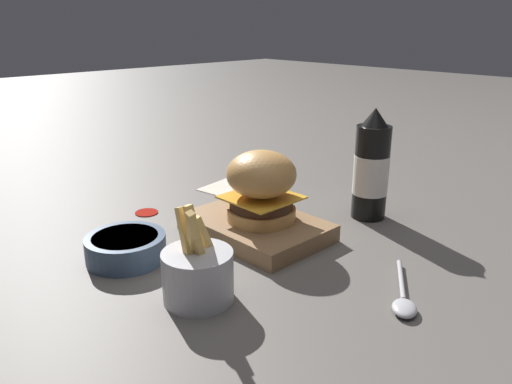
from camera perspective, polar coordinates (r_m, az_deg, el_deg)
The scene contains 9 objects.
ground_plane at distance 0.82m, azimuth 0.91°, elevation -6.87°, with size 6.00×6.00×0.00m, color #5B5651.
serving_board at distance 0.88m, azimuth 0.00°, elevation -4.01°, with size 0.24×0.17×0.03m.
burger at distance 0.85m, azimuth 0.61°, elevation 0.74°, with size 0.12×0.12×0.12m.
ketchup_bottle at distance 0.96m, azimuth 13.02°, elevation 2.53°, with size 0.07×0.07×0.21m.
fries_basket at distance 0.68m, azimuth -6.67°, elevation -9.28°, with size 0.10×0.10×0.14m.
side_bowl at distance 0.82m, azimuth -14.65°, elevation -6.09°, with size 0.13×0.13×0.04m.
spoon at distance 0.71m, azimuth 16.52°, elevation -11.87°, with size 0.10×0.14×0.01m.
ketchup_puddle at distance 1.00m, azimuth -12.40°, elevation -2.26°, with size 0.04×0.04×0.00m.
parchment_square at distance 1.12m, azimuth -1.71°, elevation 0.51°, with size 0.17×0.17×0.00m.
Camera 1 is at (0.52, -0.52, 0.36)m, focal length 35.00 mm.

